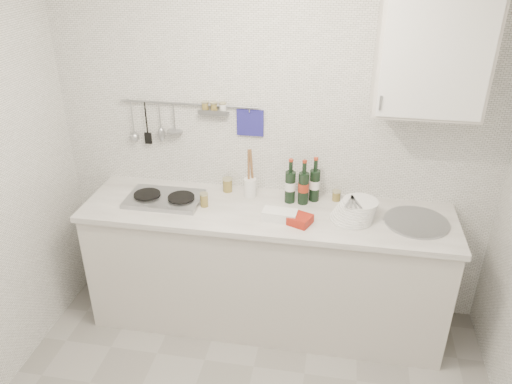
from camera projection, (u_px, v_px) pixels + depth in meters
back_wall at (274, 146)px, 3.38m from camera, size 3.00×0.02×2.50m
counter at (267, 270)px, 3.49m from camera, size 2.44×0.64×0.96m
wall_rail at (186, 118)px, 3.36m from camera, size 0.98×0.09×0.34m
wall_cabinet at (432, 51)px, 2.76m from camera, size 0.60×0.38×0.70m
plate_stack_hob at (176, 201)px, 3.35m from camera, size 0.26×0.26×0.02m
plate_stack_sink at (355, 210)px, 3.14m from camera, size 0.30×0.28×0.13m
wine_bottles at (303, 181)px, 3.30m from camera, size 0.23×0.13×0.31m
butter_dish at (280, 215)px, 3.14m from camera, size 0.22×0.12×0.06m
strawberry_punnet at (300, 220)px, 3.10m from camera, size 0.17×0.17×0.05m
utensil_crock at (250, 185)px, 3.40m from camera, size 0.09×0.09×0.35m
jar_a at (228, 185)px, 3.48m from camera, size 0.07×0.07×0.10m
jar_b at (336, 195)px, 3.37m from camera, size 0.06×0.06×0.07m
jar_c at (350, 206)px, 3.23m from camera, size 0.07×0.07×0.08m
jar_d at (204, 200)px, 3.29m from camera, size 0.06×0.06×0.10m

